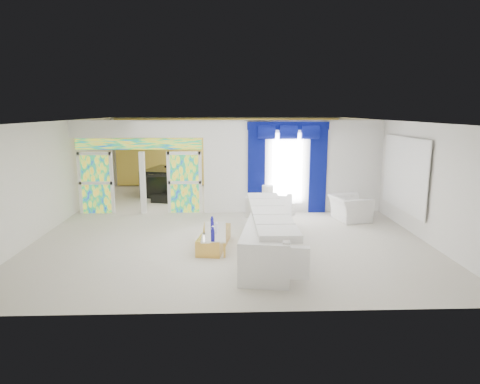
{
  "coord_description": "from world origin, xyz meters",
  "views": [
    {
      "loc": [
        -0.09,
        -12.43,
        3.3
      ],
      "look_at": [
        0.3,
        -1.2,
        1.1
      ],
      "focal_mm": 31.28,
      "sensor_mm": 36.0,
      "label": 1
    }
  ],
  "objects_px": {
    "coffee_table": "(214,239)",
    "grand_piano": "(169,181)",
    "armchair": "(350,208)",
    "console_table": "(277,209)",
    "white_sofa": "(270,232)"
  },
  "relations": [
    {
      "from": "white_sofa",
      "to": "armchair",
      "type": "xyz_separation_m",
      "value": [
        2.72,
        2.7,
        -0.07
      ]
    },
    {
      "from": "white_sofa",
      "to": "coffee_table",
      "type": "height_order",
      "value": "white_sofa"
    },
    {
      "from": "coffee_table",
      "to": "armchair",
      "type": "bearing_deg",
      "value": 30.5
    },
    {
      "from": "coffee_table",
      "to": "armchair",
      "type": "distance_m",
      "value": 4.73
    },
    {
      "from": "coffee_table",
      "to": "grand_piano",
      "type": "xyz_separation_m",
      "value": [
        -1.97,
        6.67,
        0.33
      ]
    },
    {
      "from": "console_table",
      "to": "armchair",
      "type": "distance_m",
      "value": 2.29
    },
    {
      "from": "white_sofa",
      "to": "coffee_table",
      "type": "bearing_deg",
      "value": 176.87
    },
    {
      "from": "white_sofa",
      "to": "grand_piano",
      "type": "relative_size",
      "value": 2.23
    },
    {
      "from": "coffee_table",
      "to": "console_table",
      "type": "bearing_deg",
      "value": 58.68
    },
    {
      "from": "white_sofa",
      "to": "armchair",
      "type": "relative_size",
      "value": 4.03
    },
    {
      "from": "armchair",
      "to": "grand_piano",
      "type": "distance_m",
      "value": 7.4
    },
    {
      "from": "white_sofa",
      "to": "console_table",
      "type": "distance_m",
      "value": 3.52
    },
    {
      "from": "coffee_table",
      "to": "armchair",
      "type": "height_order",
      "value": "armchair"
    },
    {
      "from": "white_sofa",
      "to": "armchair",
      "type": "bearing_deg",
      "value": 54.14
    },
    {
      "from": "grand_piano",
      "to": "armchair",
      "type": "bearing_deg",
      "value": -20.32
    }
  ]
}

